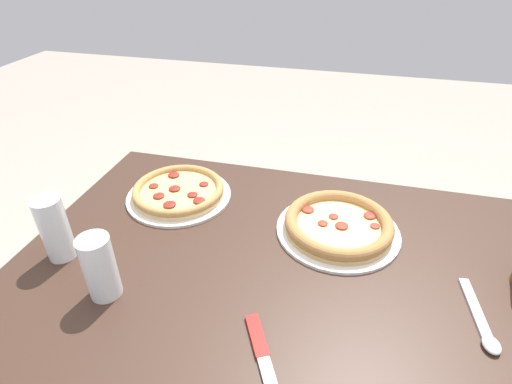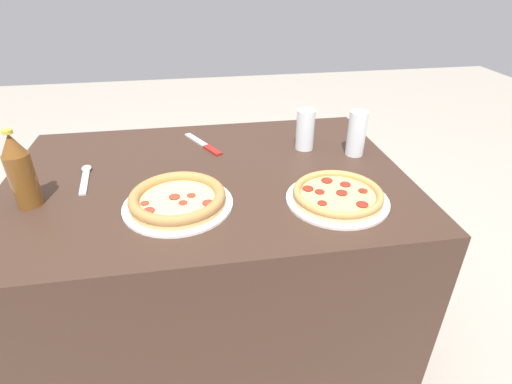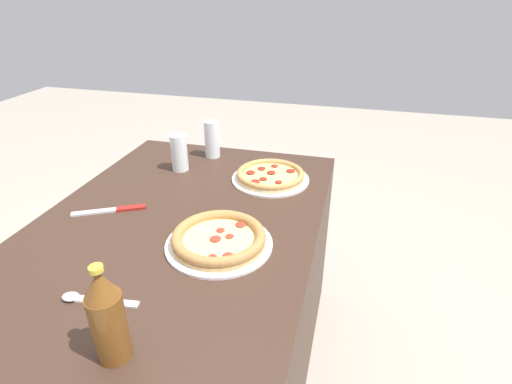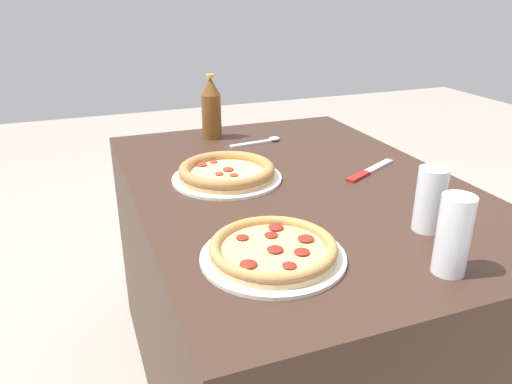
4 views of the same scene
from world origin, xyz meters
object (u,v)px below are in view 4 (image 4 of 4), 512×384
object	(u,v)px
pizza_margherita	(273,250)
pizza_veggie	(227,172)
beer_bottle	(211,109)
knife	(369,171)
glass_lemonade	(453,238)
glass_orange_juice	(430,203)
spoon	(263,141)

from	to	relation	value
pizza_margherita	pizza_veggie	bearing A→B (deg)	173.96
pizza_veggie	pizza_margherita	xyz separation A→B (m)	(0.44, -0.05, -0.00)
beer_bottle	knife	xyz separation A→B (m)	(0.50, 0.32, -0.10)
beer_bottle	glass_lemonade	bearing A→B (deg)	9.28
glass_orange_juice	beer_bottle	xyz separation A→B (m)	(-0.85, -0.24, 0.04)
pizza_margherita	glass_orange_juice	world-z (taller)	glass_orange_juice
glass_lemonade	glass_orange_juice	world-z (taller)	glass_lemonade
knife	beer_bottle	bearing A→B (deg)	-147.10
glass_lemonade	beer_bottle	bearing A→B (deg)	-170.72
glass_orange_juice	glass_lemonade	bearing A→B (deg)	-25.81
pizza_margherita	spoon	xyz separation A→B (m)	(-0.73, 0.27, -0.01)
pizza_margherita	beer_bottle	xyz separation A→B (m)	(-0.84, 0.12, 0.09)
glass_lemonade	glass_orange_juice	bearing A→B (deg)	154.19
beer_bottle	pizza_veggie	bearing A→B (deg)	-10.64
glass_orange_juice	beer_bottle	size ratio (longest dim) A/B	0.65
glass_lemonade	glass_orange_juice	xyz separation A→B (m)	(-0.16, 0.08, -0.01)
pizza_veggie	knife	xyz separation A→B (m)	(0.09, 0.40, -0.02)
glass_lemonade	spoon	xyz separation A→B (m)	(-0.89, -0.02, -0.06)
glass_lemonade	knife	size ratio (longest dim) A/B	0.72
pizza_margherita	spoon	size ratio (longest dim) A/B	1.54
glass_orange_juice	knife	distance (m)	0.37
pizza_margherita	beer_bottle	world-z (taller)	beer_bottle
pizza_margherita	knife	xyz separation A→B (m)	(-0.35, 0.44, -0.01)
pizza_margherita	glass_orange_juice	bearing A→B (deg)	89.51
glass_orange_juice	pizza_veggie	bearing A→B (deg)	-144.51
pizza_margherita	glass_lemonade	bearing A→B (deg)	60.63
pizza_veggie	beer_bottle	xyz separation A→B (m)	(-0.40, 0.08, 0.08)
glass_lemonade	spoon	distance (m)	0.89
pizza_veggie	beer_bottle	bearing A→B (deg)	169.36
pizza_veggie	glass_lemonade	xyz separation A→B (m)	(0.60, 0.24, 0.05)
pizza_veggie	knife	bearing A→B (deg)	76.97
glass_lemonade	knife	bearing A→B (deg)	163.02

